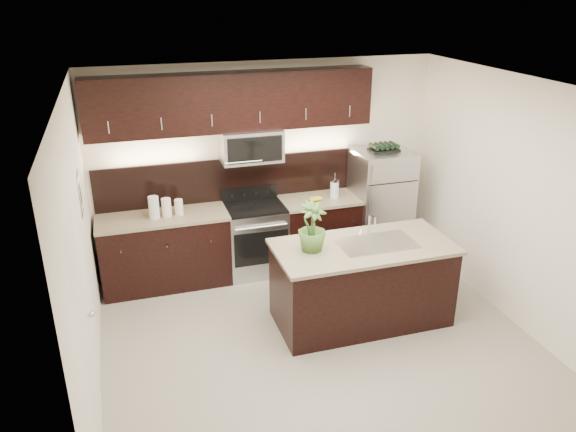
% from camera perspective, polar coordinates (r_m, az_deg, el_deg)
% --- Properties ---
extents(ground, '(4.50, 4.50, 0.00)m').
position_cam_1_polar(ground, '(6.26, 2.90, -12.22)').
color(ground, gray).
rests_on(ground, ground).
extents(room_walls, '(4.52, 4.02, 2.71)m').
position_cam_1_polar(room_walls, '(5.40, 2.28, 2.28)').
color(room_walls, silver).
rests_on(room_walls, ground).
extents(counter_run, '(3.51, 0.65, 0.94)m').
position_cam_1_polar(counter_run, '(7.33, -4.89, -2.52)').
color(counter_run, black).
rests_on(counter_run, ground).
extents(upper_fixtures, '(3.49, 0.40, 1.66)m').
position_cam_1_polar(upper_fixtures, '(6.94, -5.40, 10.61)').
color(upper_fixtures, black).
rests_on(upper_fixtures, counter_run).
extents(island, '(1.96, 0.96, 0.94)m').
position_cam_1_polar(island, '(6.36, 7.49, -6.75)').
color(island, black).
rests_on(island, ground).
extents(sink_faucet, '(0.84, 0.50, 0.28)m').
position_cam_1_polar(sink_faucet, '(6.21, 8.94, -2.58)').
color(sink_faucet, silver).
rests_on(sink_faucet, island).
extents(refrigerator, '(0.74, 0.67, 1.53)m').
position_cam_1_polar(refrigerator, '(7.76, 9.33, 1.11)').
color(refrigerator, '#B2B2B7').
rests_on(refrigerator, ground).
extents(wine_rack, '(0.38, 0.23, 0.09)m').
position_cam_1_polar(wine_rack, '(7.51, 9.72, 6.86)').
color(wine_rack, black).
rests_on(wine_rack, refrigerator).
extents(plant, '(0.38, 0.38, 0.54)m').
position_cam_1_polar(plant, '(5.87, 2.45, -1.10)').
color(plant, '#3C6127').
rests_on(plant, island).
extents(canisters, '(0.41, 0.14, 0.28)m').
position_cam_1_polar(canisters, '(6.94, -12.54, 0.86)').
color(canisters, silver).
rests_on(canisters, counter_run).
extents(french_press, '(0.12, 0.12, 0.34)m').
position_cam_1_polar(french_press, '(7.40, 4.74, 2.75)').
color(french_press, silver).
rests_on(french_press, counter_run).
extents(bananas, '(0.22, 0.18, 0.06)m').
position_cam_1_polar(bananas, '(7.30, 2.38, 1.71)').
color(bananas, gold).
rests_on(bananas, counter_run).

